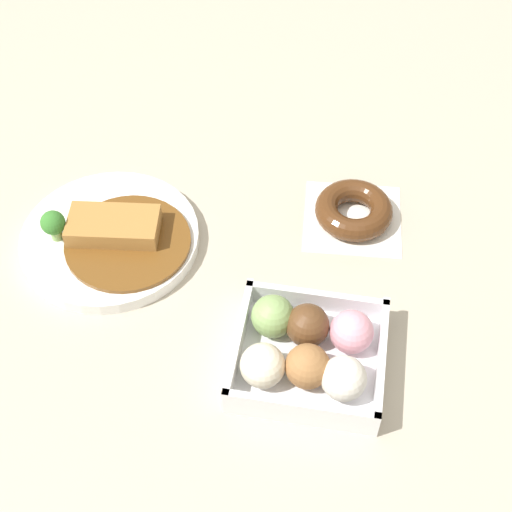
# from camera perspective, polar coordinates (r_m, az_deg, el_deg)

# --- Properties ---
(ground_plane) EXTENTS (1.60, 1.60, 0.00)m
(ground_plane) POSITION_cam_1_polar(r_m,az_deg,el_deg) (0.94, -7.39, -2.68)
(ground_plane) COLOR #B2A893
(curry_plate) EXTENTS (0.23, 0.23, 0.06)m
(curry_plate) POSITION_cam_1_polar(r_m,az_deg,el_deg) (0.99, -11.09, 1.47)
(curry_plate) COLOR white
(curry_plate) RESTS_ON ground_plane
(donut_box) EXTENTS (0.17, 0.16, 0.06)m
(donut_box) POSITION_cam_1_polar(r_m,az_deg,el_deg) (0.86, 4.00, -7.27)
(donut_box) COLOR white
(donut_box) RESTS_ON ground_plane
(chocolate_ring_donut) EXTENTS (0.14, 0.14, 0.03)m
(chocolate_ring_donut) POSITION_cam_1_polar(r_m,az_deg,el_deg) (1.01, 7.50, 3.47)
(chocolate_ring_donut) COLOR white
(chocolate_ring_donut) RESTS_ON ground_plane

